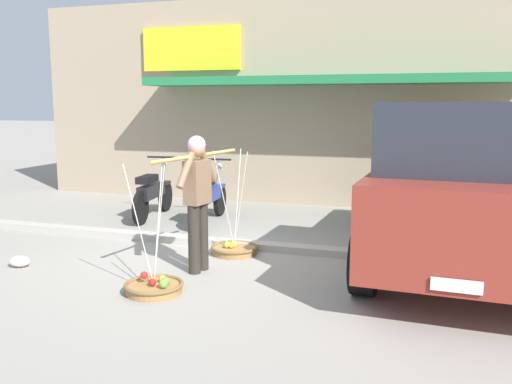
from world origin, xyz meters
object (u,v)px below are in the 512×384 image
object	(u,v)px
fruit_vendor	(197,194)
motorcycle_second_in_row	(209,197)
fruit_basket_right_side	(154,286)
plastic_litter_bag	(20,261)
motorcycle_nearest_shop	(153,193)
fruit_basket_left_side	(234,249)
parked_truck	(462,189)

from	to	relation	value
fruit_vendor	motorcycle_second_in_row	xyz separation A→B (m)	(-0.97, 2.63, -0.53)
fruit_basket_right_side	plastic_litter_bag	size ratio (longest dim) A/B	5.18
motorcycle_nearest_shop	motorcycle_second_in_row	bearing A→B (deg)	-3.38
fruit_basket_left_side	motorcycle_nearest_shop	xyz separation A→B (m)	(-2.25, 1.82, 0.38)
fruit_vendor	motorcycle_second_in_row	size ratio (longest dim) A/B	0.98
fruit_basket_left_side	plastic_litter_bag	bearing A→B (deg)	-149.41
motorcycle_nearest_shop	plastic_litter_bag	bearing A→B (deg)	-92.94
fruit_basket_right_side	parked_truck	xyz separation A→B (m)	(3.23, 1.96, 0.96)
motorcycle_second_in_row	plastic_litter_bag	size ratio (longest dim) A/B	6.50
fruit_basket_left_side	fruit_basket_right_side	bearing A→B (deg)	-99.37
fruit_vendor	fruit_basket_left_side	world-z (taller)	fruit_vendor
fruit_vendor	parked_truck	world-z (taller)	parked_truck
motorcycle_second_in_row	parked_truck	xyz separation A→B (m)	(4.05, -1.56, 0.58)
plastic_litter_bag	parked_truck	bearing A→B (deg)	16.81
fruit_basket_left_side	fruit_basket_right_side	distance (m)	1.80
fruit_vendor	plastic_litter_bag	distance (m)	2.50
parked_truck	fruit_vendor	bearing A→B (deg)	-160.77
fruit_vendor	parked_truck	distance (m)	3.27
fruit_basket_right_side	motorcycle_second_in_row	distance (m)	3.63
motorcycle_nearest_shop	parked_truck	xyz separation A→B (m)	(5.19, -1.63, 0.58)
fruit_basket_left_side	parked_truck	size ratio (longest dim) A/B	0.30
motorcycle_nearest_shop	motorcycle_second_in_row	size ratio (longest dim) A/B	1.00
fruit_basket_left_side	parked_truck	world-z (taller)	parked_truck
parked_truck	motorcycle_second_in_row	bearing A→B (deg)	158.95
fruit_basket_left_side	motorcycle_second_in_row	bearing A→B (deg)	122.46
parked_truck	plastic_litter_bag	bearing A→B (deg)	-163.19
fruit_basket_right_side	parked_truck	size ratio (longest dim) A/B	0.30
fruit_vendor	motorcycle_nearest_shop	size ratio (longest dim) A/B	0.98
motorcycle_second_in_row	plastic_litter_bag	distance (m)	3.46
motorcycle_second_in_row	parked_truck	size ratio (longest dim) A/B	0.38
fruit_basket_right_side	plastic_litter_bag	xyz separation A→B (m)	(-2.12, 0.34, -0.01)
fruit_basket_right_side	plastic_litter_bag	distance (m)	2.15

